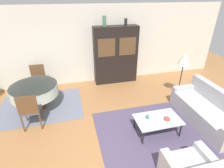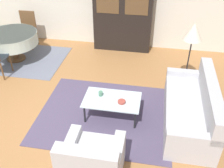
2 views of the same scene
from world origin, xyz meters
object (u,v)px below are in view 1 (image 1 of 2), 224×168
object	(u,v)px
dining_table	(34,90)
dining_chair_near	(30,109)
couch	(208,111)
dining_chair_far	(38,78)
vase_short	(126,22)
cup	(148,117)
coffee_table	(158,120)
display_cabinet	(116,55)
floor_lamp	(184,61)
vase_tall	(104,21)
bowl	(167,119)

from	to	relation	value
dining_table	dining_chair_near	size ratio (longest dim) A/B	1.33
couch	dining_table	xyz separation A→B (m)	(-4.37, 1.71, 0.27)
dining_chair_far	vase_short	bearing A→B (deg)	-174.59
vase_short	cup	bearing A→B (deg)	-96.72
couch	coffee_table	size ratio (longest dim) A/B	1.88
dining_chair_far	cup	xyz separation A→B (m)	(2.67, -2.57, -0.11)
couch	cup	world-z (taller)	couch
display_cabinet	cup	xyz separation A→B (m)	(0.00, -2.86, -0.57)
display_cabinet	floor_lamp	distance (m)	2.32
cup	vase_tall	size ratio (longest dim) A/B	0.28
floor_lamp	dining_chair_far	bearing A→B (deg)	163.05
cup	vase_tall	distance (m)	3.37
couch	dining_table	size ratio (longest dim) A/B	1.54
coffee_table	dining_table	xyz separation A→B (m)	(-2.90, 1.78, 0.22)
vase_tall	vase_short	size ratio (longest dim) A/B	1.47
couch	dining_table	world-z (taller)	couch
cup	dining_chair_near	bearing A→B (deg)	162.59
vase_short	couch	bearing A→B (deg)	-64.66
dining_table	bowl	size ratio (longest dim) A/B	8.96
display_cabinet	dining_chair_far	size ratio (longest dim) A/B	2.09
dining_table	cup	world-z (taller)	dining_table
cup	bowl	distance (m)	0.45
coffee_table	vase_short	distance (m)	3.43
vase_short	bowl	bearing A→B (deg)	-88.37
coffee_table	dining_chair_near	bearing A→B (deg)	162.50
bowl	vase_tall	distance (m)	3.58
dining_table	vase_short	distance (m)	3.58
cup	vase_short	xyz separation A→B (m)	(0.34, 2.86, 1.69)
couch	vase_short	distance (m)	3.66
vase_tall	floor_lamp	bearing A→B (deg)	-38.14
dining_chair_near	vase_tall	bearing A→B (deg)	41.51
dining_chair_near	coffee_table	bearing A→B (deg)	-17.50
dining_chair_far	coffee_table	bearing A→B (deg)	137.61
dining_chair_far	vase_short	distance (m)	3.41
display_cabinet	floor_lamp	size ratio (longest dim) A/B	1.38
couch	dining_chair_far	world-z (taller)	dining_chair_far
vase_tall	coffee_table	bearing A→B (deg)	-78.05
display_cabinet	vase_short	size ratio (longest dim) A/B	9.10
dining_chair_far	vase_short	world-z (taller)	vase_short
coffee_table	vase_short	size ratio (longest dim) A/B	4.73
couch	coffee_table	bearing A→B (deg)	92.82
coffee_table	display_cabinet	size ratio (longest dim) A/B	0.52
vase_short	floor_lamp	bearing A→B (deg)	-50.62
couch	vase_tall	distance (m)	4.01
couch	vase_short	size ratio (longest dim) A/B	8.90
dining_chair_far	display_cabinet	bearing A→B (deg)	-173.92
vase_tall	vase_short	distance (m)	0.73
display_cabinet	floor_lamp	world-z (taller)	display_cabinet
dining_table	dining_chair_near	distance (m)	0.87
couch	vase_short	xyz separation A→B (m)	(-1.36, 2.86, 1.83)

